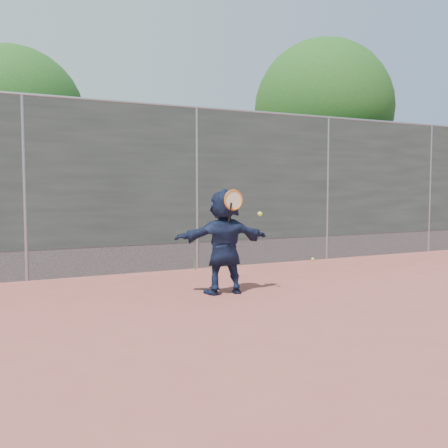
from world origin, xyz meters
name	(u,v)px	position (x,y,z in m)	size (l,w,h in m)	color
ground	(303,308)	(0.00, 0.00, 0.00)	(80.00, 80.00, 0.00)	#9E4C42
player	(224,241)	(-0.51, 1.24, 0.75)	(1.39, 0.44, 1.50)	#151E3B
ball_ground	(313,259)	(2.54, 3.35, 0.03)	(0.07, 0.07, 0.07)	#CCEC34
fence	(197,184)	(0.00, 3.50, 1.58)	(20.00, 0.06, 3.03)	#38423D
swing_action	(236,203)	(-0.42, 1.04, 1.30)	(0.59, 0.14, 0.51)	#D36113
tree_right	(328,114)	(4.68, 5.75, 3.49)	(3.78, 3.60, 5.39)	#382314
tree_left	(20,122)	(-2.85, 6.55, 2.94)	(3.15, 3.00, 4.53)	#382314
weed_clump	(214,261)	(0.29, 3.38, 0.13)	(0.68, 0.07, 0.30)	#387226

